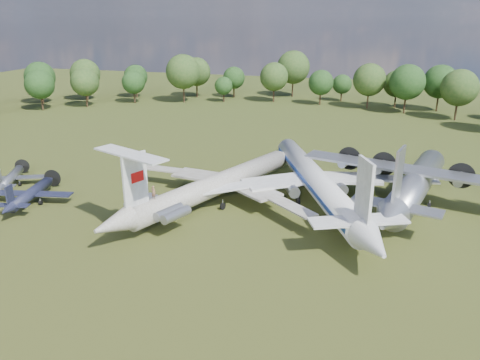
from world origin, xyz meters
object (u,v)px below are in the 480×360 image
(il62_airliner, at_px, (217,188))
(tu104_jet, at_px, (316,186))
(an12_transport, at_px, (415,188))
(small_prop_northwest, at_px, (11,180))
(small_prop_west, at_px, (31,196))
(person_on_il62, at_px, (153,192))

(il62_airliner, distance_m, tu104_jet, 14.76)
(an12_transport, distance_m, small_prop_northwest, 63.65)
(an12_transport, bearing_deg, small_prop_northwest, -156.14)
(tu104_jet, bearing_deg, small_prop_west, 173.24)
(an12_transport, relative_size, small_prop_west, 2.40)
(an12_transport, distance_m, small_prop_west, 56.70)
(small_prop_west, xyz_separation_m, person_on_il62, (21.65, -2.86, 4.07))
(tu104_jet, bearing_deg, person_on_il62, -164.36)
(an12_transport, bearing_deg, small_prop_west, -149.31)
(il62_airliner, distance_m, small_prop_west, 27.58)
(small_prop_west, bearing_deg, person_on_il62, -19.46)
(small_prop_west, relative_size, small_prop_northwest, 1.12)
(tu104_jet, xyz_separation_m, small_prop_west, (-40.33, -12.84, -1.32))
(tu104_jet, xyz_separation_m, an12_transport, (14.09, 3.04, 0.04))
(il62_airliner, relative_size, tu104_jet, 0.89)
(tu104_jet, distance_m, small_prop_northwest, 49.26)
(small_prop_west, distance_m, small_prop_northwest, 9.97)
(an12_transport, relative_size, small_prop_northwest, 2.68)
(small_prop_west, height_order, person_on_il62, person_on_il62)
(il62_airliner, height_order, small_prop_northwest, il62_airliner)
(tu104_jet, height_order, an12_transport, an12_transport)
(an12_transport, height_order, person_on_il62, person_on_il62)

